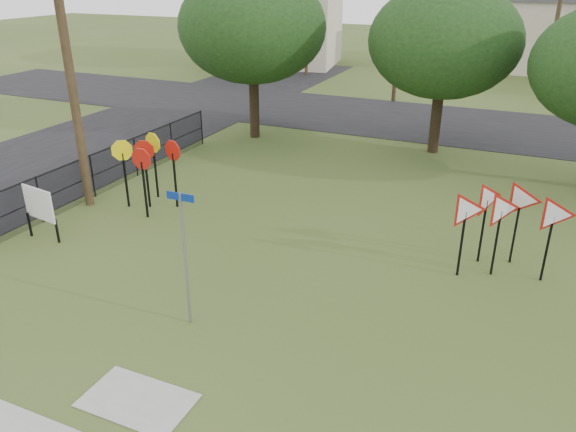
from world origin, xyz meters
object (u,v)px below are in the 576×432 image
object	(u,v)px
street_name_sign	(185,252)
stop_sign_cluster	(147,157)
yield_sign_cluster	(505,210)
info_board	(39,206)

from	to	relation	value
street_name_sign	stop_sign_cluster	bearing A→B (deg)	133.29
street_name_sign	yield_sign_cluster	xyz separation A→B (m)	(5.94, 5.21, -0.05)
yield_sign_cluster	info_board	size ratio (longest dim) A/B	1.84
stop_sign_cluster	yield_sign_cluster	xyz separation A→B (m)	(10.73, 0.13, 0.01)
stop_sign_cluster	info_board	world-z (taller)	stop_sign_cluster
yield_sign_cluster	info_board	bearing A→B (deg)	-164.33
stop_sign_cluster	info_board	xyz separation A→B (m)	(-1.36, -3.27, -0.65)
info_board	stop_sign_cluster	bearing A→B (deg)	67.34
street_name_sign	yield_sign_cluster	distance (m)	7.90
yield_sign_cluster	info_board	world-z (taller)	yield_sign_cluster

